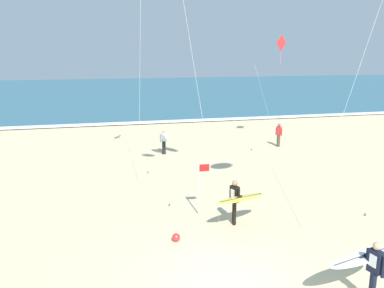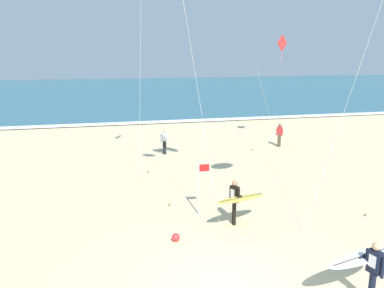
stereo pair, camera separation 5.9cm
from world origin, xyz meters
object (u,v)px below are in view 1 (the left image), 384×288
object	(u,v)px
kite_diamond_scarlet_far	(280,47)
beach_ball	(176,237)
surfer_lead	(238,199)
surfer_trailing	(369,263)
lifeguard_flag	(200,184)
bystander_white_top	(164,141)
bystander_red_top	(279,135)

from	to	relation	value
kite_diamond_scarlet_far	beach_ball	size ratio (longest dim) A/B	26.33
surfer_lead	surfer_trailing	world-z (taller)	same
beach_ball	lifeguard_flag	bearing A→B (deg)	56.12
surfer_trailing	bystander_white_top	world-z (taller)	surfer_trailing
bystander_red_top	beach_ball	size ratio (longest dim) A/B	5.68
surfer_trailing	kite_diamond_scarlet_far	xyz separation A→B (m)	(5.29, 16.64, 5.50)
bystander_red_top	kite_diamond_scarlet_far	bearing A→B (deg)	78.48
bystander_white_top	lifeguard_flag	xyz separation A→B (m)	(-0.09, -9.45, 0.45)
surfer_trailing	beach_ball	world-z (taller)	surfer_trailing
lifeguard_flag	kite_diamond_scarlet_far	bearing A→B (deg)	52.08
surfer_trailing	lifeguard_flag	world-z (taller)	lifeguard_flag
bystander_white_top	kite_diamond_scarlet_far	bearing A→B (deg)	6.85
surfer_lead	bystander_red_top	world-z (taller)	surfer_lead
lifeguard_flag	beach_ball	bearing A→B (deg)	-123.88
surfer_lead	bystander_red_top	xyz separation A→B (m)	(6.88, 10.95, -0.23)
surfer_trailing	beach_ball	distance (m)	6.00
surfer_lead	kite_diamond_scarlet_far	bearing A→B (deg)	59.04
kite_diamond_scarlet_far	beach_ball	xyz separation A→B (m)	(-9.46, -12.42, -6.41)
surfer_trailing	bystander_red_top	distance (m)	16.67
surfer_lead	beach_ball	size ratio (longest dim) A/B	7.99
lifeguard_flag	beach_ball	size ratio (longest dim) A/B	7.50
surfer_lead	lifeguard_flag	xyz separation A→B (m)	(-1.08, 1.31, 0.22)
kite_diamond_scarlet_far	bystander_red_top	distance (m)	5.80
bystander_white_top	beach_ball	world-z (taller)	bystander_white_top
surfer_trailing	bystander_red_top	world-z (taller)	surfer_trailing
bystander_red_top	lifeguard_flag	bearing A→B (deg)	-129.54
bystander_white_top	lifeguard_flag	world-z (taller)	lifeguard_flag
surfer_trailing	lifeguard_flag	distance (m)	6.84
bystander_white_top	surfer_lead	bearing A→B (deg)	-84.74
lifeguard_flag	surfer_trailing	bearing A→B (deg)	-65.57
surfer_lead	bystander_white_top	size ratio (longest dim) A/B	1.41
bystander_white_top	beach_ball	size ratio (longest dim) A/B	5.68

